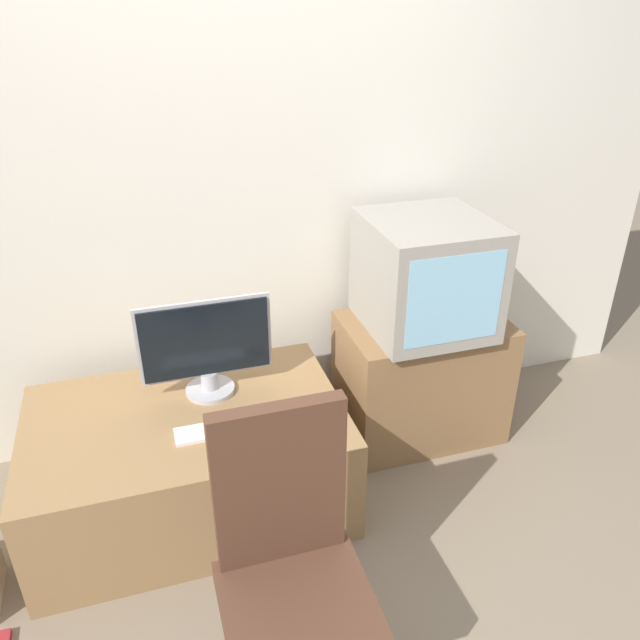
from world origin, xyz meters
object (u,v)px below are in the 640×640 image
Objects in this scene: keyboard at (223,429)px; mouse at (283,414)px; crt_tv at (426,275)px; office_chair at (293,595)px; main_monitor at (206,347)px.

keyboard is 6.04× the size of mouse.
crt_tv reaches higher than office_chair.
main_monitor is 1.01m from crt_tv.
office_chair reaches higher than keyboard.
office_chair reaches higher than mouse.
mouse is at bearing 2.82° from keyboard.
crt_tv is (0.99, 0.04, 0.18)m from main_monitor.
mouse is 0.06× the size of office_chair.
keyboard is at bearing -88.50° from main_monitor.
office_chair is at bearing -130.04° from crt_tv.
crt_tv is at bearing 49.96° from office_chair.
main_monitor is 0.35m from keyboard.
keyboard is 0.37× the size of office_chair.
main_monitor reaches higher than keyboard.
crt_tv reaches higher than main_monitor.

